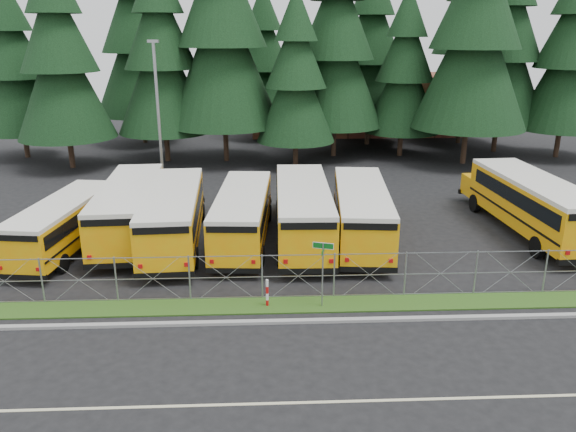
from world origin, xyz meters
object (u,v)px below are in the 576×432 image
object	(u,v)px
light_standard	(158,114)
street_sign	(323,261)
bus_2	(174,217)
bus_east	(529,205)
bus_5	(361,214)
bus_3	(243,217)
bus_1	(131,210)
bus_4	(303,213)
bus_0	(67,225)
striped_bollard	(267,293)

from	to	relation	value
light_standard	street_sign	bearing A→B (deg)	-61.58
bus_2	bus_east	distance (m)	19.23
bus_5	bus_3	bearing A→B (deg)	-174.42
bus_1	bus_2	xyz separation A→B (m)	(2.50, -1.13, -0.01)
bus_2	bus_east	bearing A→B (deg)	-0.50
bus_4	light_standard	size ratio (longest dim) A/B	1.16
bus_0	striped_bollard	bearing A→B (deg)	-26.31
bus_east	bus_5	bearing A→B (deg)	-178.57
bus_1	bus_east	world-z (taller)	bus_east
bus_2	light_standard	world-z (taller)	light_standard
bus_4	bus_1	bearing A→B (deg)	175.70
bus_4	striped_bollard	world-z (taller)	bus_4
bus_0	striped_bollard	xyz separation A→B (m)	(10.12, -6.83, -0.72)
bus_5	striped_bollard	size ratio (longest dim) A/B	9.42
bus_3	bus_4	world-z (taller)	bus_4
bus_4	striped_bollard	distance (m)	7.86
bus_0	street_sign	xyz separation A→B (m)	(12.34, -6.96, 0.72)
bus_5	street_sign	distance (m)	8.08
bus_3	bus_0	bearing A→B (deg)	-172.49
bus_3	light_standard	size ratio (longest dim) A/B	1.07
bus_2	bus_4	xyz separation A→B (m)	(6.71, 0.25, 0.04)
light_standard	bus_3	bearing A→B (deg)	-58.48
bus_3	bus_east	bearing A→B (deg)	6.58
bus_east	striped_bollard	size ratio (longest dim) A/B	10.10
striped_bollard	bus_1	bearing A→B (deg)	130.70
bus_east	light_standard	size ratio (longest dim) A/B	1.19
bus_2	light_standard	xyz separation A→B (m)	(-2.18, 9.51, 4.00)
bus_2	light_standard	distance (m)	10.54
bus_0	bus_east	xyz separation A→B (m)	(24.56, 1.36, 0.27)
street_sign	bus_5	bearing A→B (deg)	69.57
bus_0	striped_bollard	size ratio (longest dim) A/B	8.36
bus_0	bus_3	distance (m)	8.95
bus_east	light_standard	bearing A→B (deg)	154.83
bus_3	bus_5	bearing A→B (deg)	3.84
bus_3	bus_east	distance (m)	15.65
bus_2	bus_5	xyz separation A→B (m)	(9.80, 0.12, -0.02)
bus_0	bus_2	xyz separation A→B (m)	(5.35, 0.48, 0.19)
bus_0	bus_2	distance (m)	5.37
street_sign	striped_bollard	world-z (taller)	street_sign
bus_2	striped_bollard	xyz separation A→B (m)	(4.77, -7.31, -0.91)
bus_3	bus_4	bearing A→B (deg)	6.37
bus_2	bus_0	bearing A→B (deg)	-178.03
bus_4	street_sign	bearing A→B (deg)	-86.81
bus_1	bus_east	distance (m)	21.71
bus_east	street_sign	bearing A→B (deg)	-148.97
bus_1	street_sign	xyz separation A→B (m)	(9.48, -8.57, 0.52)
bus_2	bus_east	world-z (taller)	bus_east
bus_2	bus_5	size ratio (longest dim) A/B	1.02
bus_4	bus_5	xyz separation A→B (m)	(3.09, -0.13, -0.06)
bus_5	bus_1	bearing A→B (deg)	-179.22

